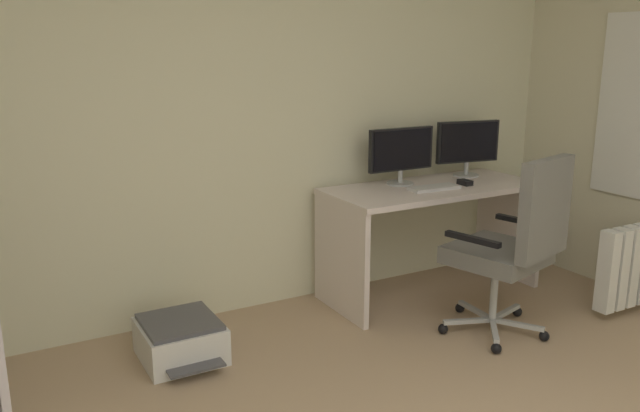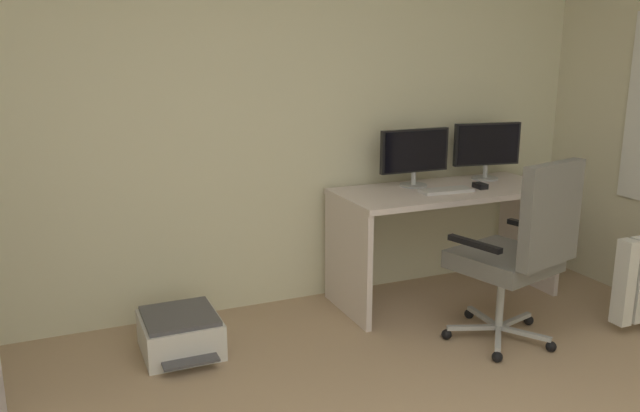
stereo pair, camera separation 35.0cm
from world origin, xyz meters
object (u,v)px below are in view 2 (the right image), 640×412
monitor_secondary (487,147)px  monitor_main (415,153)px  keyboard (446,191)px  computer_mouse (480,186)px  office_chair (521,247)px  desk (445,218)px  printer (180,333)px

monitor_secondary → monitor_main: bearing=-180.0°
monitor_secondary → keyboard: bearing=-153.9°
computer_mouse → office_chair: (-0.24, -0.69, -0.19)m
office_chair → desk: bearing=87.4°
desk → keyboard: 0.24m
monitor_main → monitor_secondary: size_ratio=1.02×
keyboard → office_chair: office_chair is taller
office_chair → computer_mouse: bearing=71.1°
keyboard → office_chair: (0.03, -0.69, -0.18)m
desk → office_chair: (-0.04, -0.78, 0.03)m
monitor_secondary → keyboard: (-0.48, -0.23, -0.22)m
computer_mouse → printer: 2.09m
desk → printer: size_ratio=2.80×
desk → printer: 1.84m
monitor_secondary → computer_mouse: (-0.21, -0.23, -0.21)m
printer → monitor_main: bearing=9.1°
monitor_secondary → printer: 2.38m
monitor_main → keyboard: (0.10, -0.23, -0.21)m
desk → computer_mouse: size_ratio=14.55×
monitor_main → printer: 1.85m
monitor_secondary → office_chair: size_ratio=0.45×
desk → office_chair: size_ratio=1.36×
monitor_secondary → keyboard: 0.58m
office_chair → printer: size_ratio=2.06×
keyboard → printer: (-1.72, -0.02, -0.65)m
office_chair → keyboard: bearing=92.4°
keyboard → computer_mouse: bearing=4.4°
keyboard → printer: 1.84m
monitor_secondary → office_chair: (-0.45, -0.92, -0.40)m
monitor_main → computer_mouse: bearing=-32.3°
keyboard → monitor_secondary: bearing=29.2°
desk → printer: bearing=-176.4°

